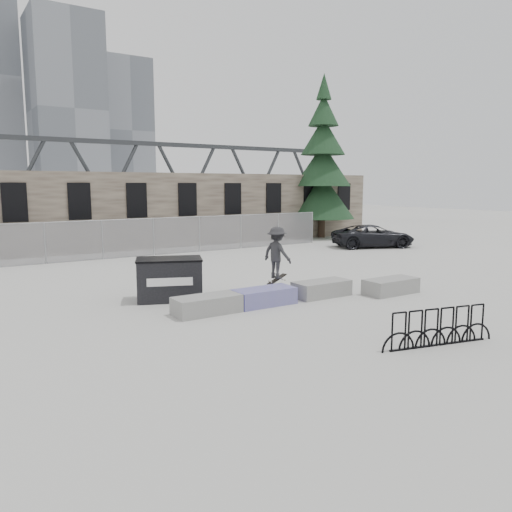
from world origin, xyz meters
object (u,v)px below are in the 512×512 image
Objects in this scene: dumpster at (169,279)px; suv at (373,236)px; planter_offset at (391,286)px; skateboarder at (277,253)px; planter_center_right at (322,288)px; planter_far_left at (207,304)px; spruce_tree at (322,170)px; bike_rack at (439,328)px; planter_center_left at (264,296)px.

dumpster is 17.37m from suv.
skateboarder is at bearing 154.24° from planter_offset.
dumpster is (-4.57, 2.33, 0.42)m from planter_center_right.
dumpster is (-0.21, 2.27, 0.42)m from planter_far_left.
dumpster is at bearing 95.22° from planter_far_left.
spruce_tree reaches higher than planter_center_right.
spruce_tree reaches higher than dumpster.
suv is (9.24, 9.79, 0.40)m from planter_offset.
dumpster is 0.80× the size of bike_rack.
suv reaches higher than planter_offset.
planter_far_left is 18.17m from suv.
planter_offset is 0.17× the size of spruce_tree.
suv is 2.55× the size of skateboarder.
suv is at bearing 28.80° from planter_far_left.
planter_offset is at bearing -3.81° from dumpster.
planter_offset is at bearing 158.85° from suv.
planter_center_left is 1.03× the size of skateboarder.
dumpster is (-2.23, 2.29, 0.42)m from planter_center_left.
spruce_tree is (14.94, 14.88, 4.57)m from planter_center_left.
planter_center_left is 1.00× the size of planter_center_right.
bike_rack is at bearing -77.66° from planter_center_left.
dumpster is at bearing 154.27° from planter_offset.
planter_offset is (4.66, -1.03, 0.00)m from planter_center_left.
planter_far_left is 1.00× the size of planter_center_left.
skateboarder is at bearing 91.93° from bike_rack.
bike_rack is (-1.11, -5.57, 0.15)m from planter_center_right.
suv is (-1.05, -6.11, -4.17)m from spruce_tree.
dumpster reaches higher than planter_center_left.
planter_offset is at bearing -128.95° from skateboarder.
planter_center_right is 14.53m from suv.
spruce_tree is (10.29, 15.91, 4.57)m from planter_offset.
skateboarder reaches higher than planter_far_left.
planter_far_left is 4.36m from planter_center_right.
skateboarder reaches higher than dumpster.
bike_rack is at bearing 160.79° from suv.
spruce_tree is at bearing 41.22° from planter_far_left.
planter_far_left and planter_center_right have the same top height.
spruce_tree is (17.17, 12.59, 4.16)m from dumpster.
planter_center_left is 16.43m from suv.
bike_rack is 0.62× the size of suv.
spruce_tree is (12.60, 14.92, 4.57)m from planter_center_right.
suv is (15.92, 8.75, 0.40)m from planter_far_left.
bike_rack is at bearing -101.30° from planter_center_right.
planter_center_right is at bearing 156.97° from planter_offset.
skateboarder is (-12.88, -8.03, 0.83)m from suv.
planter_center_left is at bearing 102.34° from bike_rack.
planter_center_right is at bearing -130.19° from spruce_tree.
spruce_tree reaches higher than bike_rack.
skateboarder reaches higher than planter_center_left.
skateboarder is (3.03, 0.72, 1.22)m from planter_far_left.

